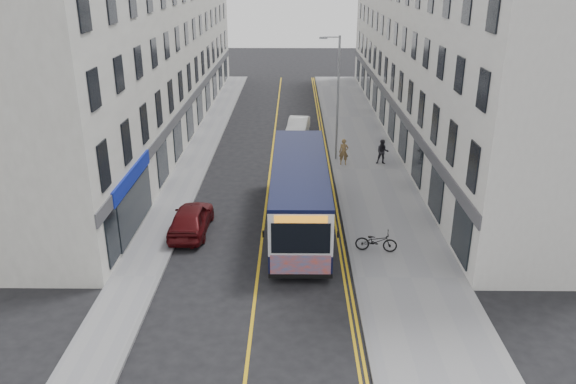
{
  "coord_description": "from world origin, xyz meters",
  "views": [
    {
      "loc": [
        1.46,
        -21.09,
        11.79
      ],
      "look_at": [
        1.2,
        4.37,
        1.6
      ],
      "focal_mm": 35.0,
      "sensor_mm": 36.0,
      "label": 1
    }
  ],
  "objects_px": {
    "streetlamp": "(337,95)",
    "pedestrian_near": "(344,152)",
    "city_bus": "(299,192)",
    "pedestrian_far": "(383,152)",
    "car_maroon": "(191,219)",
    "bicycle": "(376,241)",
    "car_white": "(298,127)"
  },
  "relations": [
    {
      "from": "city_bus",
      "to": "car_white",
      "type": "height_order",
      "value": "city_bus"
    },
    {
      "from": "pedestrian_near",
      "to": "pedestrian_far",
      "type": "height_order",
      "value": "pedestrian_near"
    },
    {
      "from": "car_white",
      "to": "car_maroon",
      "type": "relative_size",
      "value": 0.97
    },
    {
      "from": "car_maroon",
      "to": "pedestrian_far",
      "type": "bearing_deg",
      "value": -135.62
    },
    {
      "from": "pedestrian_far",
      "to": "city_bus",
      "type": "bearing_deg",
      "value": -115.51
    },
    {
      "from": "car_white",
      "to": "pedestrian_near",
      "type": "bearing_deg",
      "value": -60.35
    },
    {
      "from": "streetlamp",
      "to": "pedestrian_far",
      "type": "height_order",
      "value": "streetlamp"
    },
    {
      "from": "car_white",
      "to": "bicycle",
      "type": "bearing_deg",
      "value": -72.42
    },
    {
      "from": "city_bus",
      "to": "car_maroon",
      "type": "bearing_deg",
      "value": -170.85
    },
    {
      "from": "city_bus",
      "to": "streetlamp",
      "type": "bearing_deg",
      "value": 76.48
    },
    {
      "from": "car_white",
      "to": "car_maroon",
      "type": "distance_m",
      "value": 17.57
    },
    {
      "from": "streetlamp",
      "to": "car_white",
      "type": "distance_m",
      "value": 7.37
    },
    {
      "from": "streetlamp",
      "to": "pedestrian_far",
      "type": "xyz_separation_m",
      "value": [
        2.96,
        -0.98,
        -3.46
      ]
    },
    {
      "from": "streetlamp",
      "to": "pedestrian_far",
      "type": "relative_size",
      "value": 5.0
    },
    {
      "from": "city_bus",
      "to": "pedestrian_near",
      "type": "height_order",
      "value": "city_bus"
    },
    {
      "from": "city_bus",
      "to": "bicycle",
      "type": "xyz_separation_m",
      "value": [
        3.37,
        -2.88,
        -1.19
      ]
    },
    {
      "from": "pedestrian_near",
      "to": "streetlamp",
      "type": "bearing_deg",
      "value": 118.14
    },
    {
      "from": "city_bus",
      "to": "pedestrian_near",
      "type": "distance_m",
      "value": 9.42
    },
    {
      "from": "car_maroon",
      "to": "city_bus",
      "type": "bearing_deg",
      "value": -169.66
    },
    {
      "from": "city_bus",
      "to": "car_white",
      "type": "bearing_deg",
      "value": 89.84
    },
    {
      "from": "streetlamp",
      "to": "car_maroon",
      "type": "distance_m",
      "value": 13.74
    },
    {
      "from": "pedestrian_near",
      "to": "car_maroon",
      "type": "distance_m",
      "value": 12.65
    },
    {
      "from": "streetlamp",
      "to": "pedestrian_near",
      "type": "relative_size",
      "value": 4.81
    },
    {
      "from": "pedestrian_near",
      "to": "pedestrian_far",
      "type": "xyz_separation_m",
      "value": [
        2.48,
        0.13,
        -0.03
      ]
    },
    {
      "from": "pedestrian_near",
      "to": "car_maroon",
      "type": "height_order",
      "value": "pedestrian_near"
    },
    {
      "from": "streetlamp",
      "to": "pedestrian_far",
      "type": "distance_m",
      "value": 4.66
    },
    {
      "from": "streetlamp",
      "to": "pedestrian_far",
      "type": "bearing_deg",
      "value": -18.38
    },
    {
      "from": "streetlamp",
      "to": "car_white",
      "type": "xyz_separation_m",
      "value": [
        -2.37,
        5.91,
        -3.71
      ]
    },
    {
      "from": "streetlamp",
      "to": "bicycle",
      "type": "height_order",
      "value": "streetlamp"
    },
    {
      "from": "city_bus",
      "to": "pedestrian_far",
      "type": "bearing_deg",
      "value": 59.3
    },
    {
      "from": "city_bus",
      "to": "pedestrian_far",
      "type": "xyz_separation_m",
      "value": [
        5.38,
        9.06,
        -0.87
      ]
    },
    {
      "from": "pedestrian_near",
      "to": "car_white",
      "type": "xyz_separation_m",
      "value": [
        -2.85,
        7.03,
        -0.28
      ]
    }
  ]
}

